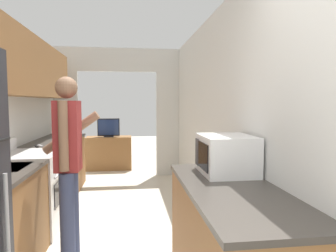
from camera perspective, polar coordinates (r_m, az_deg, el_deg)
The scene contains 10 objects.
wall_right at distance 2.97m, azimuth 12.59°, elevation 0.42°, with size 0.06×7.38×2.50m.
wall_far_with_doorway at distance 5.91m, azimuth -9.54°, elevation 4.14°, with size 2.80×0.06×2.50m.
counter_left at distance 4.07m, azimuth -23.51°, elevation -10.25°, with size 0.62×3.86×0.89m.
counter_right at distance 2.25m, azimuth 12.02°, elevation -22.23°, with size 0.62×1.54×0.89m.
range_oven at distance 3.79m, azimuth -24.63°, elevation -11.27°, with size 0.66×0.76×1.03m.
person at distance 2.86m, azimuth -18.45°, elevation -6.79°, with size 0.54×0.38×1.68m.
microwave at distance 2.43m, azimuth 11.04°, elevation -5.35°, with size 0.41×0.48×0.30m.
tv_cabinet at distance 6.68m, azimuth -11.15°, elevation -5.05°, with size 0.97×0.42×0.72m.
television at distance 6.57m, azimuth -11.25°, elevation -0.35°, with size 0.47×0.16×0.40m.
knife at distance 4.19m, azimuth -23.53°, elevation -3.52°, with size 0.12×0.31×0.02m.
Camera 1 is at (0.22, -0.89, 1.45)m, focal length 32.00 mm.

